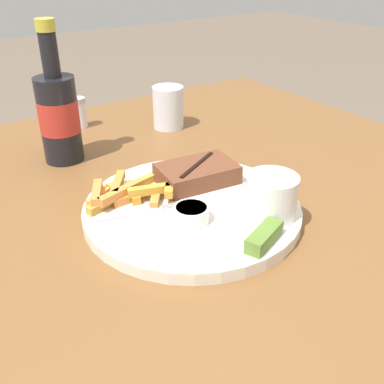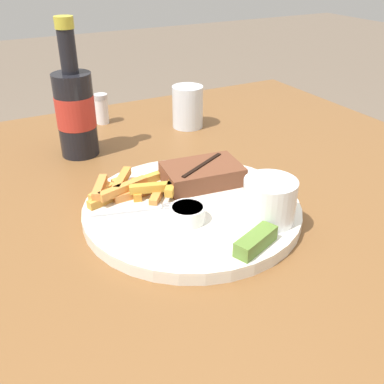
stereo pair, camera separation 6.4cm
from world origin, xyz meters
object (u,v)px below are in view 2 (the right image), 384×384
(beer_bottle, at_px, (75,109))
(steak_portion, at_px, (202,174))
(coleslaw_cup, at_px, (270,198))
(dinner_plate, at_px, (192,209))
(dipping_sauce_cup, at_px, (188,213))
(salt_shaker, at_px, (102,109))
(drinking_glass, at_px, (188,107))
(pickle_spear, at_px, (256,241))
(fork_utensil, at_px, (134,210))

(beer_bottle, bearing_deg, steak_portion, -61.79)
(coleslaw_cup, xyz_separation_m, beer_bottle, (-0.15, 0.38, 0.04))
(dinner_plate, relative_size, dipping_sauce_cup, 6.55)
(dipping_sauce_cup, height_order, salt_shaker, salt_shaker)
(drinking_glass, bearing_deg, steak_portion, -113.32)
(dinner_plate, xyz_separation_m, pickle_spear, (0.02, -0.13, 0.02))
(dipping_sauce_cup, bearing_deg, salt_shaker, 85.91)
(steak_portion, relative_size, drinking_glass, 1.46)
(dinner_plate, height_order, steak_portion, steak_portion)
(pickle_spear, height_order, drinking_glass, drinking_glass)
(steak_portion, distance_m, dipping_sauce_cup, 0.11)
(dinner_plate, relative_size, salt_shaker, 4.84)
(drinking_glass, relative_size, salt_shaker, 1.35)
(dinner_plate, xyz_separation_m, fork_utensil, (-0.08, 0.02, 0.01))
(coleslaw_cup, bearing_deg, drinking_glass, 77.41)
(fork_utensil, relative_size, beer_bottle, 0.54)
(dipping_sauce_cup, distance_m, fork_utensil, 0.08)
(beer_bottle, distance_m, salt_shaker, 0.17)
(pickle_spear, bearing_deg, dinner_plate, 98.20)
(pickle_spear, bearing_deg, steak_portion, 81.61)
(dinner_plate, bearing_deg, beer_bottle, 105.78)
(coleslaw_cup, relative_size, salt_shaker, 1.10)
(dinner_plate, distance_m, beer_bottle, 0.31)
(steak_portion, bearing_deg, coleslaw_cup, -79.58)
(dinner_plate, height_order, drinking_glass, drinking_glass)
(dipping_sauce_cup, distance_m, pickle_spear, 0.10)
(salt_shaker, bearing_deg, fork_utensil, -102.10)
(dipping_sauce_cup, bearing_deg, pickle_spear, -64.42)
(pickle_spear, bearing_deg, beer_bottle, 103.48)
(beer_bottle, height_order, salt_shaker, beer_bottle)
(beer_bottle, bearing_deg, pickle_spear, -76.52)
(steak_portion, height_order, beer_bottle, beer_bottle)
(dinner_plate, bearing_deg, dipping_sauce_cup, -125.89)
(fork_utensil, bearing_deg, drinking_glass, 66.55)
(beer_bottle, bearing_deg, drinking_glass, 7.36)
(beer_bottle, bearing_deg, dinner_plate, -74.22)
(pickle_spear, bearing_deg, coleslaw_cup, 40.76)
(beer_bottle, relative_size, drinking_glass, 2.79)
(steak_portion, xyz_separation_m, salt_shaker, (-0.04, 0.38, 0.00))
(steak_portion, bearing_deg, beer_bottle, 118.21)
(drinking_glass, bearing_deg, coleslaw_cup, -102.59)
(steak_portion, height_order, salt_shaker, salt_shaker)
(pickle_spear, bearing_deg, fork_utensil, 122.93)
(fork_utensil, height_order, beer_bottle, beer_bottle)
(salt_shaker, bearing_deg, steak_portion, -84.11)
(steak_portion, distance_m, coleslaw_cup, 0.14)
(dinner_plate, relative_size, coleslaw_cup, 4.40)
(coleslaw_cup, distance_m, fork_utensil, 0.19)
(drinking_glass, bearing_deg, pickle_spear, -107.57)
(dinner_plate, distance_m, coleslaw_cup, 0.12)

